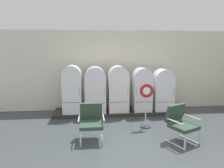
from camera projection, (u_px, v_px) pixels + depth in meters
The scene contains 11 objects.
ground at pixel (135, 156), 4.54m from camera, with size 12.00×10.00×0.05m, color #383E42.
back_wall at pixel (116, 70), 7.87m from camera, with size 11.76×0.12×2.98m.
display_plinth at pixel (118, 111), 7.49m from camera, with size 4.56×0.95×0.12m, color #2E2A24.
refrigerator_0 at pixel (72, 88), 7.05m from camera, with size 0.63×0.62×1.64m.
refrigerator_1 at pixel (95, 88), 7.17m from camera, with size 0.72×0.71×1.58m.
refrigerator_2 at pixel (118, 87), 7.23m from camera, with size 0.70×0.68×1.61m.
refrigerator_3 at pixel (142, 88), 7.28m from camera, with size 0.64×0.62×1.53m.
refrigerator_4 at pixel (163, 89), 7.37m from camera, with size 0.67×0.64×1.48m.
armchair_left at pixel (91, 121), 5.23m from camera, with size 0.65×0.68×0.94m.
armchair_right at pixel (181, 122), 5.11m from camera, with size 0.81×0.85×0.94m.
sign_stand at pixel (146, 108), 6.06m from camera, with size 0.40×0.32×1.31m.
Camera 1 is at (-0.90, -4.13, 2.32)m, focal length 33.04 mm.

